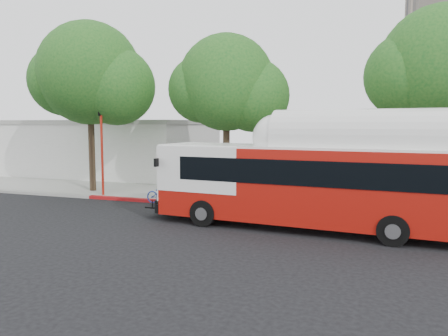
% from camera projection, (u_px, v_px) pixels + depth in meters
% --- Properties ---
extents(ground, '(120.00, 120.00, 0.00)m').
position_uv_depth(ground, '(201.00, 226.00, 17.21)').
color(ground, black).
rests_on(ground, ground).
extents(sidewalk, '(60.00, 5.00, 0.15)m').
position_uv_depth(sidewalk, '(247.00, 197.00, 23.32)').
color(sidewalk, gray).
rests_on(sidewalk, ground).
extents(curb_strip, '(60.00, 0.30, 0.15)m').
position_uv_depth(curb_strip, '(232.00, 206.00, 20.87)').
color(curb_strip, gray).
rests_on(curb_strip, ground).
extents(red_curb_segment, '(10.00, 0.32, 0.16)m').
position_uv_depth(red_curb_segment, '(175.00, 202.00, 21.84)').
color(red_curb_segment, maroon).
rests_on(red_curb_segment, ground).
extents(street_tree_left, '(6.67, 5.80, 9.74)m').
position_uv_depth(street_tree_left, '(97.00, 77.00, 24.54)').
color(street_tree_left, '#2D2116').
rests_on(street_tree_left, ground).
extents(street_tree_mid, '(5.75, 5.00, 8.62)m').
position_uv_depth(street_tree_mid, '(234.00, 87.00, 22.50)').
color(street_tree_mid, '#2D2116').
rests_on(street_tree_mid, ground).
extents(low_commercial_bldg, '(16.20, 10.20, 4.25)m').
position_uv_depth(low_commercial_bldg, '(104.00, 147.00, 34.70)').
color(low_commercial_bldg, silver).
rests_on(low_commercial_bldg, ground).
extents(transit_bus, '(12.43, 3.38, 3.63)m').
position_uv_depth(transit_bus, '(306.00, 185.00, 16.45)').
color(transit_bus, '#A0120B').
rests_on(transit_bus, ground).
extents(signal_pole, '(0.13, 0.44, 4.70)m').
position_uv_depth(signal_pole, '(102.00, 153.00, 23.47)').
color(signal_pole, '#AA1F12').
rests_on(signal_pole, ground).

